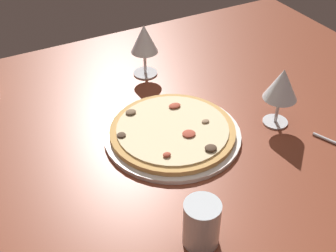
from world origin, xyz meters
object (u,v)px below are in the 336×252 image
Objects in this scene: pizza_main at (173,132)px; wine_glass_far at (282,86)px; wine_glass_near at (144,41)px; water_glass at (201,226)px.

wine_glass_far is at bearing -15.80° from pizza_main.
pizza_main is at bearing -103.18° from wine_glass_near.
water_glass reaches higher than pizza_main.
wine_glass_far reaches higher than pizza_main.
water_glass is at bearing -106.08° from wine_glass_near.
pizza_main is 30.31cm from wine_glass_near.
pizza_main is 3.43× the size of water_glass.
wine_glass_far is 40.72cm from water_glass.
wine_glass_far is 39.30cm from wine_glass_near.
pizza_main is at bearing 164.20° from wine_glass_far.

